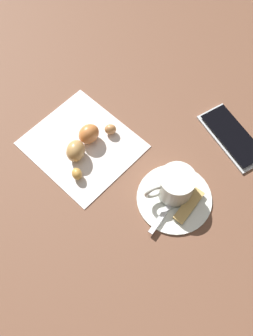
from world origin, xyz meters
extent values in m
plane|color=brown|center=(0.00, 0.00, 0.00)|extent=(1.80, 1.80, 0.00)
cylinder|color=white|center=(-0.09, -0.04, 0.00)|extent=(0.14, 0.14, 0.01)
cylinder|color=white|center=(-0.08, -0.05, 0.04)|extent=(0.06, 0.06, 0.05)
cylinder|color=#371907|center=(-0.08, -0.05, 0.05)|extent=(0.05, 0.05, 0.00)
torus|color=white|center=(-0.07, -0.01, 0.04)|extent=(0.02, 0.04, 0.04)
cube|color=silver|center=(-0.10, -0.01, 0.01)|extent=(0.04, 0.10, 0.00)
ellipsoid|color=silver|center=(-0.07, -0.07, 0.01)|extent=(0.03, 0.03, 0.01)
cube|color=tan|center=(-0.11, -0.05, 0.01)|extent=(0.04, 0.07, 0.01)
cube|color=silver|center=(0.10, 0.04, 0.00)|extent=(0.23, 0.22, 0.00)
ellipsoid|color=#BC7F4A|center=(0.09, -0.02, 0.01)|extent=(0.03, 0.03, 0.02)
ellipsoid|color=#D1793E|center=(0.10, 0.02, 0.02)|extent=(0.04, 0.04, 0.04)
ellipsoid|color=tan|center=(0.09, 0.06, 0.02)|extent=(0.05, 0.05, 0.04)
ellipsoid|color=gold|center=(0.05, 0.08, 0.01)|extent=(0.03, 0.02, 0.02)
cube|color=#B6BABC|center=(-0.05, -0.21, 0.00)|extent=(0.15, 0.07, 0.01)
cube|color=black|center=(-0.05, -0.21, 0.01)|extent=(0.14, 0.06, 0.00)
camera|label=1|loc=(-0.25, 0.17, 0.63)|focal=40.02mm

